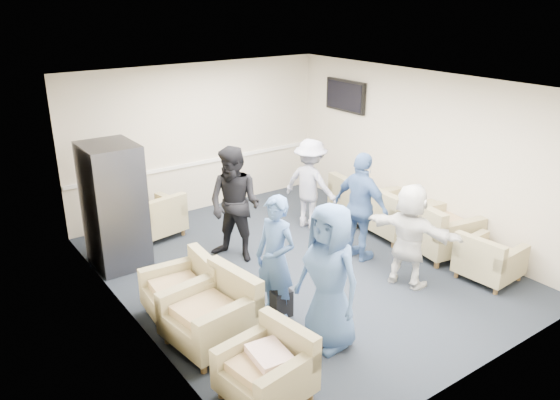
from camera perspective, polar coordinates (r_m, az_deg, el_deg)
floor at (r=8.18m, az=1.93°, el=-7.05°), size 6.00×6.00×0.00m
ceiling at (r=7.33m, az=2.18°, el=11.98°), size 6.00×6.00×0.00m
back_wall at (r=10.09m, az=-8.42°, el=6.38°), size 5.00×0.02×2.70m
front_wall at (r=5.75m, az=20.62°, el=-6.04°), size 5.00×0.02×2.70m
left_wall at (r=6.53m, az=-15.67°, el=-2.24°), size 0.02×6.00×2.70m
right_wall at (r=9.32m, az=14.39°, el=4.75°), size 0.02×6.00×2.70m
chair_rail at (r=10.20m, az=-8.24°, el=3.91°), size 4.98×0.04×0.06m
tv at (r=10.34m, az=6.85°, el=10.75°), size 0.10×1.00×0.58m
armchair_left_near at (r=5.68m, az=-1.11°, el=-17.34°), size 0.88×0.88×0.62m
armchair_left_mid at (r=6.44m, az=-6.85°, el=-11.88°), size 1.00×1.00×0.71m
armchair_left_far at (r=7.00m, az=-9.86°, el=-9.47°), size 0.87×0.87×0.65m
armchair_right_near at (r=8.24m, az=20.87°, el=-5.96°), size 0.80×0.80×0.60m
armchair_right_midnear at (r=8.78m, az=16.17°, el=-3.25°), size 1.06×1.06×0.73m
armchair_right_midfar at (r=9.28m, az=11.79°, el=-1.58°), size 0.97×0.97×0.72m
armchair_right_far at (r=9.87m, az=8.15°, el=-0.08°), size 0.97×0.97×0.69m
armchair_corner at (r=9.30m, az=-12.77°, el=-1.89°), size 0.92×0.92×0.64m
vending_machine at (r=8.30m, az=-16.91°, el=-0.56°), size 0.75×0.88×1.85m
backpack at (r=6.94m, az=0.16°, el=-10.47°), size 0.26×0.19×0.43m
pillow at (r=5.57m, az=-1.11°, el=-16.05°), size 0.39×0.48×0.13m
person_front_left at (r=6.15m, az=5.16°, el=-8.01°), size 0.67×0.92×1.73m
person_mid_left at (r=6.68m, az=-0.46°, el=-6.11°), size 0.51×0.66×1.59m
person_back_left at (r=8.13m, az=-4.75°, el=-0.51°), size 1.00×1.07×1.76m
person_back_right at (r=9.30m, az=3.19°, el=1.67°), size 0.87×1.14×1.56m
person_mid_right at (r=8.21m, az=8.48°, el=-0.76°), size 0.52×1.02×1.68m
person_front_right at (r=7.64m, az=13.40°, el=-3.60°), size 0.83×1.44×1.48m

